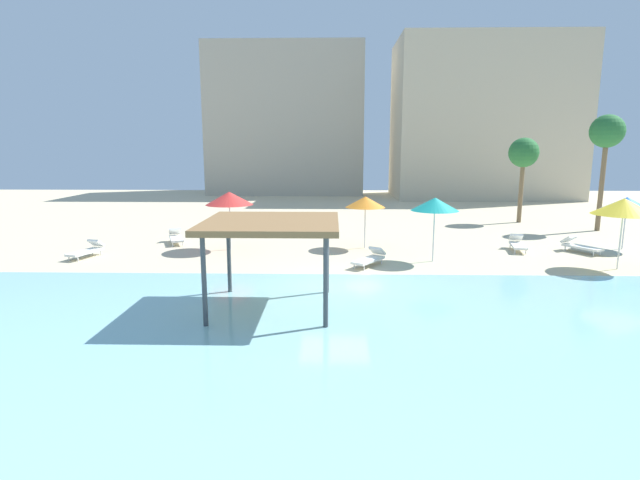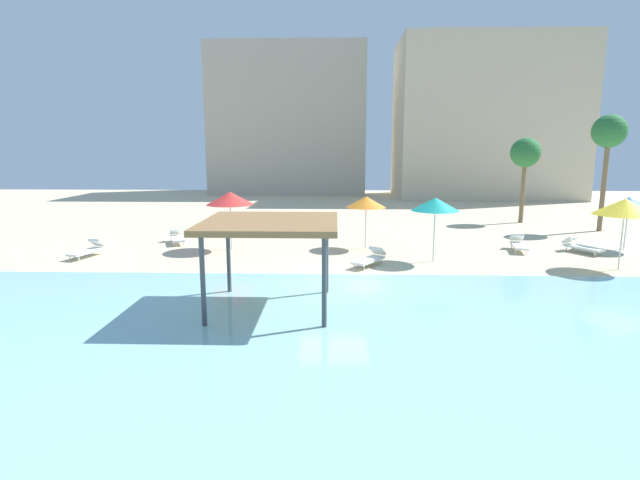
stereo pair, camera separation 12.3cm
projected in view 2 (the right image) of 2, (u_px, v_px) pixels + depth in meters
ground_plane at (334, 286)px, 18.02m from camera, size 80.00×80.00×0.00m
lagoon_water at (334, 341)px, 12.86m from camera, size 44.00×13.50×0.04m
shade_pavilion at (270, 226)px, 15.02m from camera, size 4.03×4.03×2.76m
beach_umbrella_red_0 at (230, 198)px, 23.90m from camera, size 2.27×2.27×2.82m
beach_umbrella_yellow_1 at (625, 207)px, 19.90m from camera, size 2.40×2.40×2.91m
beach_umbrella_teal_2 at (435, 204)px, 21.36m from camera, size 2.05×2.05×2.79m
beach_umbrella_blue_3 at (629, 204)px, 23.97m from camera, size 2.31×2.31×2.56m
beach_umbrella_orange_4 at (366, 202)px, 24.29m from camera, size 1.94×1.94×2.56m
lounge_chair_0 at (89, 250)px, 22.71m from camera, size 1.08×1.99×0.74m
lounge_chair_1 at (581, 246)px, 23.60m from camera, size 1.47×1.94×0.74m
lounge_chair_2 at (519, 244)px, 24.06m from camera, size 0.95×1.98×0.74m
lounge_chair_3 at (371, 258)px, 21.00m from camera, size 1.57×1.90×0.74m
lounge_chair_4 at (177, 237)px, 25.93m from camera, size 1.26×1.98×0.74m
palm_tree_0 at (525, 154)px, 32.21m from camera, size 1.90×1.90×5.51m
palm_tree_1 at (609, 134)px, 28.69m from camera, size 1.90×1.90×6.76m
hotel_block_0 at (289, 121)px, 53.70m from camera, size 16.02×9.02×15.17m
hotel_block_1 at (485, 120)px, 48.56m from camera, size 17.02×9.44×14.95m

